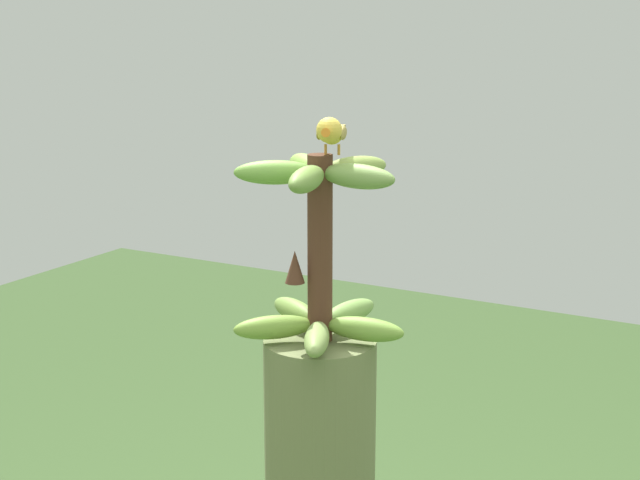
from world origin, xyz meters
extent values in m
cylinder|color=#4C2D1E|center=(0.00, 0.00, 1.32)|extent=(0.05, 0.05, 0.35)
ellipsoid|color=olive|center=(0.06, -0.06, 1.18)|extent=(0.13, 0.14, 0.04)
ellipsoid|color=#7B964B|center=(0.08, 0.04, 1.18)|extent=(0.15, 0.10, 0.04)
ellipsoid|color=#749F3B|center=(-0.01, 0.09, 1.18)|extent=(0.06, 0.15, 0.04)
ellipsoid|color=#77A24B|center=(-0.09, 0.02, 1.18)|extent=(0.15, 0.07, 0.04)
ellipsoid|color=olive|center=(-0.04, -0.08, 1.18)|extent=(0.11, 0.15, 0.04)
ellipsoid|color=olive|center=(0.08, 0.02, 1.46)|extent=(0.15, 0.07, 0.04)
ellipsoid|color=#739649|center=(0.01, 0.08, 1.46)|extent=(0.06, 0.15, 0.04)
ellipsoid|color=olive|center=(-0.07, 0.03, 1.46)|extent=(0.15, 0.10, 0.04)
ellipsoid|color=olive|center=(-0.05, -0.06, 1.46)|extent=(0.13, 0.14, 0.04)
ellipsoid|color=#6EA13E|center=(0.04, -0.07, 1.46)|extent=(0.11, 0.15, 0.04)
cone|color=#4C2D1E|center=(0.03, -0.03, 1.29)|extent=(0.04, 0.04, 0.06)
cylinder|color=#C68933|center=(0.00, 0.01, 1.50)|extent=(0.01, 0.01, 0.02)
cylinder|color=#C68933|center=(-0.01, 0.03, 1.50)|extent=(0.01, 0.01, 0.02)
ellipsoid|color=gold|center=(-0.01, 0.02, 1.53)|extent=(0.09, 0.06, 0.04)
ellipsoid|color=olive|center=(0.00, 0.00, 1.53)|extent=(0.06, 0.03, 0.02)
ellipsoid|color=olive|center=(-0.02, 0.04, 1.53)|extent=(0.06, 0.03, 0.02)
cube|color=olive|center=(-0.07, 0.00, 1.53)|extent=(0.06, 0.04, 0.01)
sphere|color=gold|center=(0.03, 0.03, 1.54)|extent=(0.04, 0.04, 0.04)
sphere|color=black|center=(0.03, 0.05, 1.54)|extent=(0.01, 0.01, 0.01)
cone|color=orange|center=(0.06, 0.04, 1.54)|extent=(0.02, 0.02, 0.02)
camera|label=1|loc=(1.43, 0.80, 1.72)|focal=52.30mm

